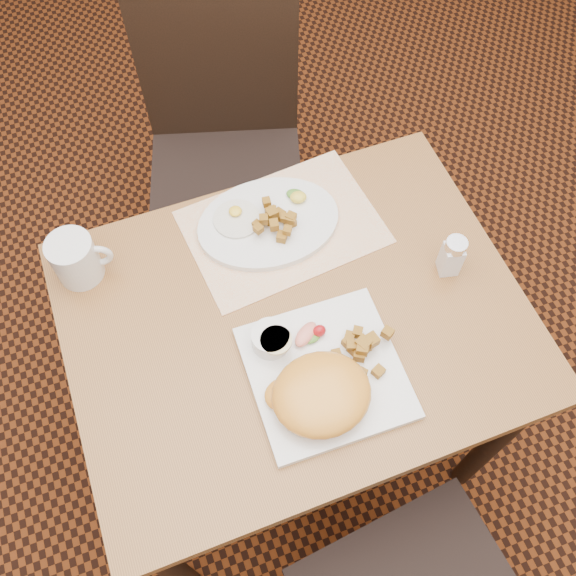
% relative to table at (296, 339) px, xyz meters
% --- Properties ---
extents(ground, '(8.00, 8.00, 0.00)m').
position_rel_table_xyz_m(ground, '(0.00, 0.00, -0.64)').
color(ground, black).
rests_on(ground, ground).
extents(table, '(0.90, 0.70, 0.75)m').
position_rel_table_xyz_m(table, '(0.00, 0.00, 0.00)').
color(table, '#96602E').
rests_on(table, ground).
extents(chair_far, '(0.53, 0.53, 0.97)m').
position_rel_table_xyz_m(chair_far, '(0.05, 0.68, -0.10)').
color(chair_far, black).
rests_on(chair_far, ground).
extents(placemat, '(0.42, 0.32, 0.00)m').
position_rel_table_xyz_m(placemat, '(0.05, 0.21, 0.11)').
color(placemat, white).
rests_on(placemat, table).
extents(plate_square, '(0.29, 0.29, 0.02)m').
position_rel_table_xyz_m(plate_square, '(0.01, -0.13, 0.12)').
color(plate_square, silver).
rests_on(plate_square, table).
extents(plate_oval, '(0.32, 0.24, 0.02)m').
position_rel_table_xyz_m(plate_oval, '(0.02, 0.22, 0.12)').
color(plate_oval, silver).
rests_on(plate_oval, placemat).
extents(hollandaise_mound, '(0.19, 0.16, 0.07)m').
position_rel_table_xyz_m(hollandaise_mound, '(-0.02, -0.18, 0.16)').
color(hollandaise_mound, gold).
rests_on(hollandaise_mound, plate_square).
extents(ramekin, '(0.07, 0.08, 0.04)m').
position_rel_table_xyz_m(ramekin, '(-0.07, -0.04, 0.15)').
color(ramekin, silver).
rests_on(ramekin, plate_square).
extents(garnish_sq, '(0.07, 0.06, 0.03)m').
position_rel_table_xyz_m(garnish_sq, '(0.01, -0.06, 0.14)').
color(garnish_sq, '#387223').
rests_on(garnish_sq, plate_square).
extents(fried_egg, '(0.10, 0.10, 0.02)m').
position_rel_table_xyz_m(fried_egg, '(-0.04, 0.25, 0.13)').
color(fried_egg, white).
rests_on(fried_egg, plate_oval).
extents(garnish_ov, '(0.05, 0.05, 0.02)m').
position_rel_table_xyz_m(garnish_ov, '(0.10, 0.26, 0.14)').
color(garnish_ov, '#387223').
rests_on(garnish_ov, plate_oval).
extents(salt_shaker, '(0.05, 0.05, 0.10)m').
position_rel_table_xyz_m(salt_shaker, '(0.33, -0.01, 0.16)').
color(salt_shaker, white).
rests_on(salt_shaker, table).
extents(coffee_mug, '(0.12, 0.09, 0.10)m').
position_rel_table_xyz_m(coffee_mug, '(-0.37, 0.25, 0.16)').
color(coffee_mug, silver).
rests_on(coffee_mug, table).
extents(home_fries_sq, '(0.13, 0.11, 0.04)m').
position_rel_table_xyz_m(home_fries_sq, '(0.08, -0.12, 0.14)').
color(home_fries_sq, '#A26C1A').
rests_on(home_fries_sq, plate_square).
extents(home_fries_ov, '(0.10, 0.11, 0.04)m').
position_rel_table_xyz_m(home_fries_ov, '(0.04, 0.21, 0.15)').
color(home_fries_ov, '#A26C1A').
rests_on(home_fries_ov, plate_oval).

